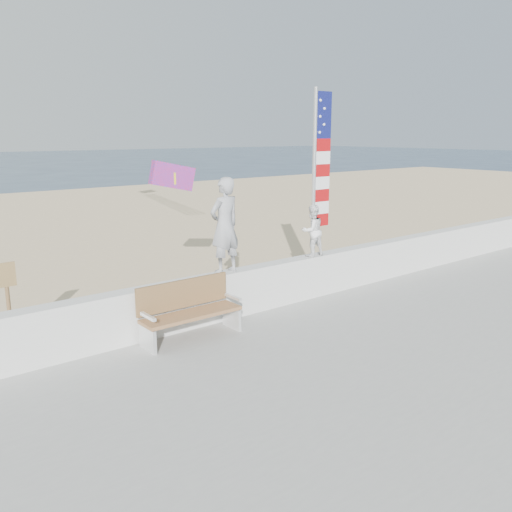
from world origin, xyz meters
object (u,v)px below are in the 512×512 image
(child, at_px, (312,231))
(flag, at_px, (319,166))
(bench, at_px, (189,309))
(adult, at_px, (225,225))

(child, xyz_separation_m, flag, (0.14, -0.00, 1.36))
(flag, bearing_deg, bench, -172.68)
(child, distance_m, bench, 3.55)
(adult, xyz_separation_m, child, (2.28, 0.00, -0.35))
(adult, relative_size, bench, 1.00)
(adult, bearing_deg, bench, 15.53)
(adult, xyz_separation_m, bench, (-1.11, -0.45, -1.29))
(bench, xyz_separation_m, flag, (3.53, 0.45, 2.30))
(adult, distance_m, flag, 2.63)
(adult, bearing_deg, child, 173.21)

